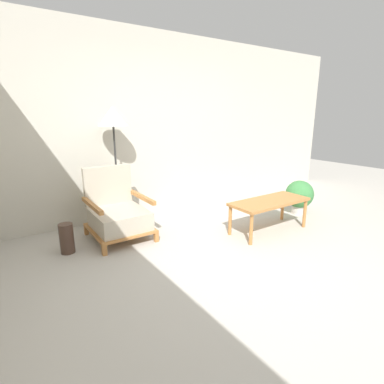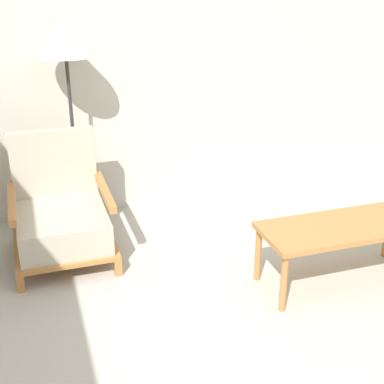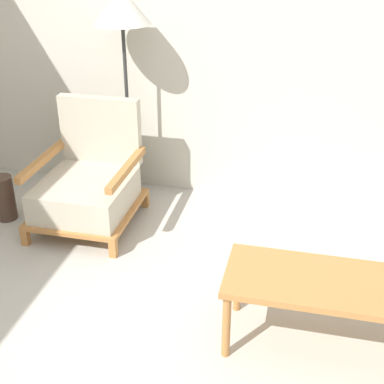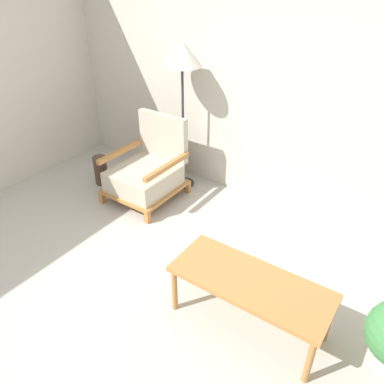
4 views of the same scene
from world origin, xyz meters
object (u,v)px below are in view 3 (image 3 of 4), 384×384
at_px(floor_lamp, 122,16).
at_px(armchair, 89,183).
at_px(coffee_table, 334,289).
at_px(vase, 4,198).

bearing_deg(floor_lamp, armchair, -112.20).
height_order(coffee_table, vase, coffee_table).
relative_size(armchair, vase, 2.54).
height_order(armchair, coffee_table, armchair).
relative_size(coffee_table, vase, 3.22).
height_order(floor_lamp, vase, floor_lamp).
xyz_separation_m(floor_lamp, coffee_table, (1.56, -1.37, -1.05)).
height_order(armchair, floor_lamp, floor_lamp).
bearing_deg(armchair, vase, -170.70).
bearing_deg(vase, coffee_table, -19.36).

